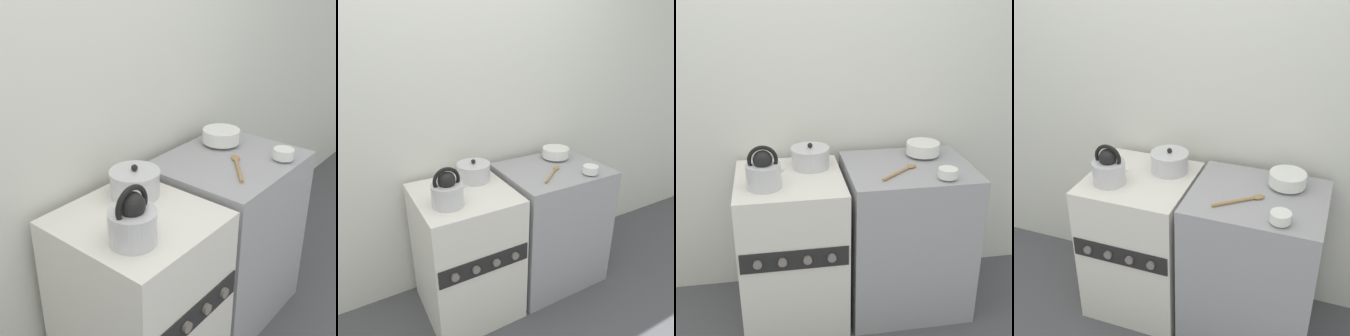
{
  "view_description": "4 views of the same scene",
  "coord_description": "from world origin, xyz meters",
  "views": [
    {
      "loc": [
        -1.11,
        -0.79,
        1.8
      ],
      "look_at": [
        0.21,
        0.31,
        0.99
      ],
      "focal_mm": 50.0,
      "sensor_mm": 36.0,
      "label": 1
    },
    {
      "loc": [
        -0.62,
        -1.34,
        1.74
      ],
      "look_at": [
        0.28,
        0.26,
        0.97
      ],
      "focal_mm": 35.0,
      "sensor_mm": 36.0,
      "label": 2
    },
    {
      "loc": [
        -0.08,
        -1.99,
        1.85
      ],
      "look_at": [
        0.3,
        0.29,
        0.89
      ],
      "focal_mm": 50.0,
      "sensor_mm": 36.0,
      "label": 3
    },
    {
      "loc": [
        0.98,
        -1.73,
        2.12
      ],
      "look_at": [
        0.26,
        0.25,
        0.98
      ],
      "focal_mm": 50.0,
      "sensor_mm": 36.0,
      "label": 4
    }
  ],
  "objects": [
    {
      "name": "stove",
      "position": [
        0.0,
        0.29,
        0.43
      ],
      "size": [
        0.57,
        0.6,
        0.86
      ],
      "color": "silver",
      "rests_on": "ground_plane"
    },
    {
      "name": "cooking_pot",
      "position": [
        0.13,
        0.41,
        0.92
      ],
      "size": [
        0.21,
        0.21,
        0.14
      ],
      "color": "silver",
      "rests_on": "stove"
    },
    {
      "name": "counter",
      "position": [
        0.66,
        0.28,
        0.44
      ],
      "size": [
        0.69,
        0.57,
        0.88
      ],
      "color": "#99999E",
      "rests_on": "ground_plane"
    },
    {
      "name": "kettle",
      "position": [
        -0.13,
        0.18,
        0.94
      ],
      "size": [
        0.22,
        0.18,
        0.22
      ],
      "color": "silver",
      "rests_on": "stove"
    },
    {
      "name": "wooden_spoon",
      "position": [
        0.6,
        0.21,
        0.89
      ],
      "size": [
        0.24,
        0.2,
        0.02
      ],
      "color": "#A37A4C",
      "rests_on": "counter"
    },
    {
      "name": "wall_back",
      "position": [
        0.0,
        0.65,
        1.25
      ],
      "size": [
        7.0,
        0.06,
        2.5
      ],
      "color": "silver",
      "rests_on": "ground_plane"
    },
    {
      "name": "small_ceramic_bowl",
      "position": [
        0.8,
        0.08,
        0.91
      ],
      "size": [
        0.1,
        0.1,
        0.06
      ],
      "color": "white",
      "rests_on": "counter"
    },
    {
      "name": "enamel_bowl",
      "position": [
        0.78,
        0.42,
        0.93
      ],
      "size": [
        0.19,
        0.19,
        0.08
      ],
      "color": "white",
      "rests_on": "counter"
    }
  ]
}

